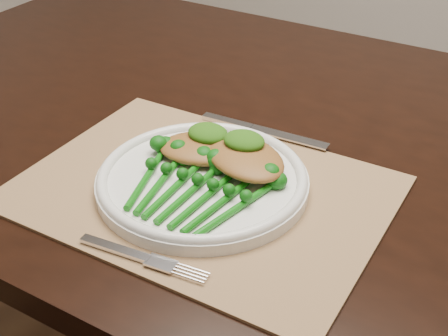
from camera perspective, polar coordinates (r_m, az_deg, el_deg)
The scene contains 10 objects.
dining_table at distance 1.19m, azimuth 4.53°, elevation -12.53°, with size 1.62×0.93×0.75m.
placemat at distance 0.83m, azimuth -1.99°, elevation -2.12°, with size 0.47×0.35×0.00m, color #98734D.
dinner_plate at distance 0.82m, azimuth -1.99°, elevation -1.04°, with size 0.28×0.28×0.03m.
knife at distance 0.96m, azimuth 2.53°, elevation 3.71°, with size 0.21×0.02×0.01m.
fork at distance 0.71m, azimuth -6.72°, elevation -8.36°, with size 0.17×0.03×0.01m.
chicken_fillet_left at distance 0.86m, azimuth -1.90°, elevation 1.82°, with size 0.12×0.08×0.02m, color #95612B.
chicken_fillet_right at distance 0.82m, azimuth 1.95°, elevation 0.96°, with size 0.13×0.09×0.03m, color #95612B.
pesto_dollop_left at distance 0.86m, azimuth -1.48°, elevation 3.20°, with size 0.06×0.05×0.02m, color #1A460A.
pesto_dollop_right at distance 0.83m, azimuth 1.85°, elevation 2.51°, with size 0.06×0.05×0.02m, color #1A460A.
broccolini_bundle at distance 0.78m, azimuth -3.24°, elevation -2.31°, with size 0.16×0.18×0.04m.
Camera 1 is at (0.46, -0.83, 1.23)m, focal length 50.00 mm.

